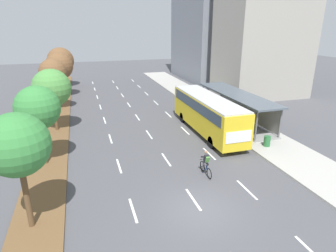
# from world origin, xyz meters

# --- Properties ---
(ground_plane) EXTENTS (140.00, 140.00, 0.00)m
(ground_plane) POSITION_xyz_m (0.00, 0.00, 0.00)
(ground_plane) COLOR #4C4C51
(median_strip) EXTENTS (2.60, 52.00, 0.12)m
(median_strip) POSITION_xyz_m (-8.30, 20.00, 0.06)
(median_strip) COLOR brown
(median_strip) RESTS_ON ground
(sidewalk_right) EXTENTS (4.50, 52.00, 0.15)m
(sidewalk_right) POSITION_xyz_m (9.25, 20.00, 0.07)
(sidewalk_right) COLOR #ADAAA3
(sidewalk_right) RESTS_ON ground
(lane_divider_left) EXTENTS (0.14, 45.57, 0.01)m
(lane_divider_left) POSITION_xyz_m (-3.50, 17.28, 0.00)
(lane_divider_left) COLOR white
(lane_divider_left) RESTS_ON ground
(lane_divider_center) EXTENTS (0.14, 45.57, 0.01)m
(lane_divider_center) POSITION_xyz_m (0.00, 17.28, 0.00)
(lane_divider_center) COLOR white
(lane_divider_center) RESTS_ON ground
(lane_divider_right) EXTENTS (0.14, 45.57, 0.01)m
(lane_divider_right) POSITION_xyz_m (3.50, 17.28, 0.00)
(lane_divider_right) COLOR white
(lane_divider_right) RESTS_ON ground
(bus_shelter) EXTENTS (2.90, 11.89, 2.86)m
(bus_shelter) POSITION_xyz_m (9.53, 12.78, 1.87)
(bus_shelter) COLOR gray
(bus_shelter) RESTS_ON sidewalk_right
(bus) EXTENTS (2.54, 11.29, 3.37)m
(bus) POSITION_xyz_m (5.25, 10.90, 2.07)
(bus) COLOR yellow
(bus) RESTS_ON ground
(cyclist) EXTENTS (0.46, 1.82, 1.71)m
(cyclist) POSITION_xyz_m (1.87, 3.50, 0.79)
(cyclist) COLOR black
(cyclist) RESTS_ON ground
(median_tree_nearest) EXTENTS (2.93, 2.93, 5.78)m
(median_tree_nearest) POSITION_xyz_m (-8.53, 1.13, 4.41)
(median_tree_nearest) COLOR brown
(median_tree_nearest) RESTS_ON median_strip
(median_tree_second) EXTENTS (3.00, 3.00, 5.60)m
(median_tree_second) POSITION_xyz_m (-8.47, 8.26, 4.19)
(median_tree_second) COLOR brown
(median_tree_second) RESTS_ON median_strip
(median_tree_third) EXTENTS (3.43, 3.43, 5.70)m
(median_tree_third) POSITION_xyz_m (-8.08, 15.39, 4.09)
(median_tree_third) COLOR brown
(median_tree_third) RESTS_ON median_strip
(median_tree_fourth) EXTENTS (3.02, 3.02, 5.85)m
(median_tree_fourth) POSITION_xyz_m (-8.37, 22.52, 4.43)
(median_tree_fourth) COLOR brown
(median_tree_fourth) RESTS_ON median_strip
(median_tree_fifth) EXTENTS (3.62, 3.62, 5.93)m
(median_tree_fifth) POSITION_xyz_m (-8.05, 29.66, 4.22)
(median_tree_fifth) COLOR brown
(median_tree_fifth) RESTS_ON median_strip
(median_tree_farthest) EXTENTS (4.04, 4.04, 6.06)m
(median_tree_farthest) POSITION_xyz_m (-8.17, 36.79, 4.15)
(median_tree_farthest) COLOR brown
(median_tree_farthest) RESTS_ON median_strip
(trash_bin) EXTENTS (0.52, 0.52, 0.85)m
(trash_bin) POSITION_xyz_m (8.45, 6.15, 0.57)
(trash_bin) COLOR #286B38
(trash_bin) RESTS_ON sidewalk_right
(building_mid_right) EXTENTS (10.27, 15.36, 22.71)m
(building_mid_right) POSITION_xyz_m (17.74, 37.18, 11.35)
(building_mid_right) COLOR gray
(building_mid_right) RESTS_ON ground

